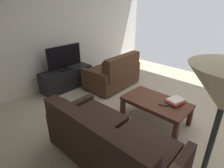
{
  "coord_description": "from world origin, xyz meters",
  "views": [
    {
      "loc": [
        -1.23,
        2.6,
        1.99
      ],
      "look_at": [
        0.68,
        0.57,
        0.7
      ],
      "focal_mm": 29.1,
      "sensor_mm": 36.0,
      "label": 1
    }
  ],
  "objects_px": {
    "tv_stand": "(67,78)",
    "flat_tv": "(64,57)",
    "sofa_main": "(108,143)",
    "book_stack": "(175,101)",
    "coffee_table": "(156,104)",
    "loveseat_near": "(114,73)",
    "tv_remote": "(164,105)",
    "floor_lamp": "(220,112)"
  },
  "relations": [
    {
      "from": "tv_stand",
      "to": "flat_tv",
      "type": "bearing_deg",
      "value": -117.7
    },
    {
      "from": "sofa_main",
      "to": "book_stack",
      "type": "relative_size",
      "value": 5.41
    },
    {
      "from": "sofa_main",
      "to": "tv_stand",
      "type": "relative_size",
      "value": 1.42
    },
    {
      "from": "coffee_table",
      "to": "floor_lamp",
      "type": "distance_m",
      "value": 2.34
    },
    {
      "from": "tv_remote",
      "to": "tv_stand",
      "type": "bearing_deg",
      "value": 5.54
    },
    {
      "from": "tv_stand",
      "to": "flat_tv",
      "type": "height_order",
      "value": "flat_tv"
    },
    {
      "from": "sofa_main",
      "to": "flat_tv",
      "type": "bearing_deg",
      "value": -22.22
    },
    {
      "from": "sofa_main",
      "to": "loveseat_near",
      "type": "height_order",
      "value": "loveseat_near"
    },
    {
      "from": "coffee_table",
      "to": "flat_tv",
      "type": "height_order",
      "value": "flat_tv"
    },
    {
      "from": "tv_stand",
      "to": "tv_remote",
      "type": "relative_size",
      "value": 7.7
    },
    {
      "from": "flat_tv",
      "to": "book_stack",
      "type": "bearing_deg",
      "value": -170.3
    },
    {
      "from": "floor_lamp",
      "to": "flat_tv",
      "type": "height_order",
      "value": "floor_lamp"
    },
    {
      "from": "sofa_main",
      "to": "tv_stand",
      "type": "bearing_deg",
      "value": -22.2
    },
    {
      "from": "loveseat_near",
      "to": "tv_stand",
      "type": "xyz_separation_m",
      "value": [
        0.82,
        0.82,
        -0.12
      ]
    },
    {
      "from": "coffee_table",
      "to": "tv_remote",
      "type": "height_order",
      "value": "tv_remote"
    },
    {
      "from": "sofa_main",
      "to": "loveseat_near",
      "type": "bearing_deg",
      "value": -48.94
    },
    {
      "from": "flat_tv",
      "to": "tv_remote",
      "type": "distance_m",
      "value": 2.52
    },
    {
      "from": "book_stack",
      "to": "tv_stand",
      "type": "bearing_deg",
      "value": 9.72
    },
    {
      "from": "tv_remote",
      "to": "sofa_main",
      "type": "bearing_deg",
      "value": 85.3
    },
    {
      "from": "floor_lamp",
      "to": "tv_stand",
      "type": "bearing_deg",
      "value": -21.02
    },
    {
      "from": "loveseat_near",
      "to": "coffee_table",
      "type": "distance_m",
      "value": 1.59
    },
    {
      "from": "floor_lamp",
      "to": "flat_tv",
      "type": "bearing_deg",
      "value": -21.03
    },
    {
      "from": "coffee_table",
      "to": "sofa_main",
      "type": "bearing_deg",
      "value": 93.23
    },
    {
      "from": "coffee_table",
      "to": "floor_lamp",
      "type": "xyz_separation_m",
      "value": [
        -1.19,
        1.64,
        1.16
      ]
    },
    {
      "from": "loveseat_near",
      "to": "flat_tv",
      "type": "height_order",
      "value": "flat_tv"
    },
    {
      "from": "floor_lamp",
      "to": "book_stack",
      "type": "distance_m",
      "value": 2.28
    },
    {
      "from": "book_stack",
      "to": "tv_remote",
      "type": "distance_m",
      "value": 0.23
    },
    {
      "from": "coffee_table",
      "to": "flat_tv",
      "type": "bearing_deg",
      "value": 7.13
    },
    {
      "from": "flat_tv",
      "to": "tv_remote",
      "type": "height_order",
      "value": "flat_tv"
    },
    {
      "from": "loveseat_near",
      "to": "coffee_table",
      "type": "relative_size",
      "value": 1.18
    },
    {
      "from": "sofa_main",
      "to": "flat_tv",
      "type": "height_order",
      "value": "flat_tv"
    },
    {
      "from": "loveseat_near",
      "to": "tv_stand",
      "type": "bearing_deg",
      "value": 45.2
    },
    {
      "from": "sofa_main",
      "to": "coffee_table",
      "type": "height_order",
      "value": "sofa_main"
    },
    {
      "from": "sofa_main",
      "to": "tv_remote",
      "type": "relative_size",
      "value": 10.92
    },
    {
      "from": "sofa_main",
      "to": "tv_stand",
      "type": "height_order",
      "value": "sofa_main"
    },
    {
      "from": "tv_remote",
      "to": "coffee_table",
      "type": "bearing_deg",
      "value": -16.02
    },
    {
      "from": "tv_stand",
      "to": "tv_remote",
      "type": "distance_m",
      "value": 2.5
    },
    {
      "from": "tv_remote",
      "to": "flat_tv",
      "type": "bearing_deg",
      "value": 5.52
    },
    {
      "from": "book_stack",
      "to": "loveseat_near",
      "type": "bearing_deg",
      "value": -12.23
    },
    {
      "from": "sofa_main",
      "to": "floor_lamp",
      "type": "xyz_separation_m",
      "value": [
        -1.12,
        0.37,
        1.15
      ]
    },
    {
      "from": "loveseat_near",
      "to": "book_stack",
      "type": "xyz_separation_m",
      "value": [
        -1.76,
        0.38,
        0.08
      ]
    },
    {
      "from": "sofa_main",
      "to": "floor_lamp",
      "type": "distance_m",
      "value": 1.65
    }
  ]
}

